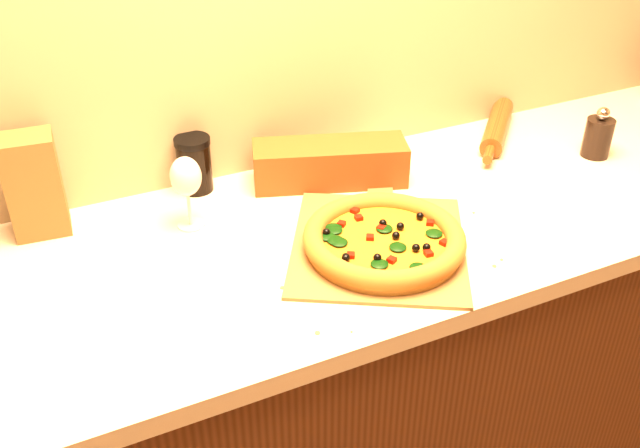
{
  "coord_description": "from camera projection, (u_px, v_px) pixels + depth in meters",
  "views": [
    {
      "loc": [
        -0.56,
        0.32,
        1.71
      ],
      "look_at": [
        -0.06,
        1.38,
        0.96
      ],
      "focal_mm": 40.0,
      "sensor_mm": 36.0,
      "label": 1
    }
  ],
  "objects": [
    {
      "name": "cabinet",
      "position": [
        333.0,
        392.0,
        1.73
      ],
      "size": [
        2.8,
        0.65,
        0.86
      ],
      "primitive_type": "cube",
      "color": "#40200D",
      "rests_on": "ground"
    },
    {
      "name": "pizza",
      "position": [
        384.0,
        240.0,
        1.4
      ],
      "size": [
        0.32,
        0.32,
        0.05
      ],
      "color": "#A8722A",
      "rests_on": "pizza_peel"
    },
    {
      "name": "wine_glass",
      "position": [
        186.0,
        178.0,
        1.44
      ],
      "size": [
        0.06,
        0.06,
        0.16
      ],
      "color": "silver",
      "rests_on": "countertop"
    },
    {
      "name": "rolling_pin",
      "position": [
        497.0,
        127.0,
        1.85
      ],
      "size": [
        0.3,
        0.3,
        0.05
      ],
      "rotation": [
        0.0,
        0.0,
        0.8
      ],
      "color": "#5E2C10",
      "rests_on": "countertop"
    },
    {
      "name": "dark_jar",
      "position": [
        194.0,
        164.0,
        1.59
      ],
      "size": [
        0.08,
        0.08,
        0.13
      ],
      "color": "black",
      "rests_on": "countertop"
    },
    {
      "name": "bread_bag",
      "position": [
        330.0,
        163.0,
        1.63
      ],
      "size": [
        0.37,
        0.22,
        0.1
      ],
      "primitive_type": "cube",
      "rotation": [
        0.0,
        0.0,
        -0.33
      ],
      "color": "brown",
      "rests_on": "countertop"
    },
    {
      "name": "bottle_cap",
      "position": [
        376.0,
        282.0,
        1.33
      ],
      "size": [
        0.04,
        0.04,
        0.01
      ],
      "primitive_type": "cylinder",
      "rotation": [
        0.0,
        0.0,
        0.34
      ],
      "color": "black",
      "rests_on": "countertop"
    },
    {
      "name": "pepper_grinder",
      "position": [
        598.0,
        136.0,
        1.74
      ],
      "size": [
        0.07,
        0.07,
        0.13
      ],
      "color": "black",
      "rests_on": "countertop"
    },
    {
      "name": "pizza_peel",
      "position": [
        379.0,
        241.0,
        1.44
      ],
      "size": [
        0.49,
        0.54,
        0.01
      ],
      "rotation": [
        0.0,
        0.0,
        -0.53
      ],
      "color": "brown",
      "rests_on": "countertop"
    },
    {
      "name": "paper_bag",
      "position": [
        34.0,
        185.0,
        1.42
      ],
      "size": [
        0.11,
        0.1,
        0.21
      ],
      "primitive_type": "cube",
      "rotation": [
        0.0,
        0.0,
        -0.1
      ],
      "color": "brown",
      "rests_on": "countertop"
    },
    {
      "name": "countertop",
      "position": [
        335.0,
        238.0,
        1.49
      ],
      "size": [
        2.84,
        0.68,
        0.04
      ],
      "primitive_type": "cube",
      "color": "#C1B097",
      "rests_on": "cabinet"
    }
  ]
}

